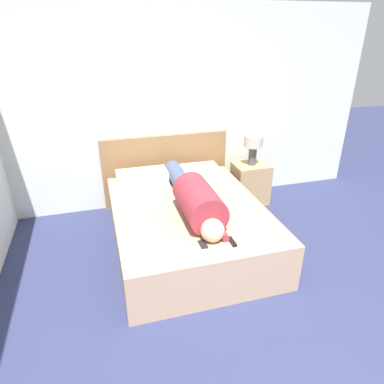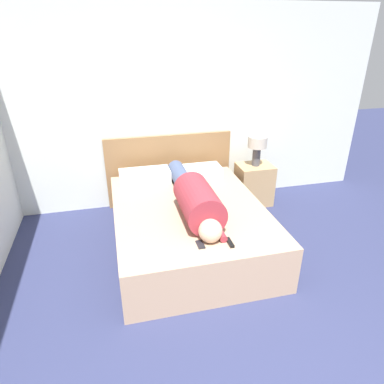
{
  "view_description": "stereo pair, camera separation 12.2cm",
  "coord_description": "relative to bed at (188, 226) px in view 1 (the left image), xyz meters",
  "views": [
    {
      "loc": [
        -1.04,
        -1.08,
        2.29
      ],
      "look_at": [
        -0.16,
        1.98,
        0.76
      ],
      "focal_mm": 32.0,
      "sensor_mm": 36.0,
      "label": 1
    },
    {
      "loc": [
        -0.92,
        -1.11,
        2.29
      ],
      "look_at": [
        -0.16,
        1.98,
        0.76
      ],
      "focal_mm": 32.0,
      "sensor_mm": 36.0,
      "label": 2
    }
  ],
  "objects": [
    {
      "name": "nightstand",
      "position": [
        1.15,
        0.82,
        0.03
      ],
      "size": [
        0.48,
        0.38,
        0.58
      ],
      "color": "tan",
      "rests_on": "ground_plane"
    },
    {
      "name": "tv_remote",
      "position": [
        0.2,
        -0.79,
        0.27
      ],
      "size": [
        0.04,
        0.15,
        0.02
      ],
      "color": "black",
      "rests_on": "bed"
    },
    {
      "name": "cell_phone",
      "position": [
        -0.07,
        -0.75,
        0.26
      ],
      "size": [
        0.06,
        0.13,
        0.01
      ],
      "color": "black",
      "rests_on": "bed"
    },
    {
      "name": "wall_back",
      "position": [
        0.16,
        1.23,
        1.05
      ],
      "size": [
        5.53,
        0.06,
        2.6
      ],
      "color": "silver",
      "rests_on": "ground_plane"
    },
    {
      "name": "pillow_second",
      "position": [
        0.32,
        0.79,
        0.32
      ],
      "size": [
        0.6,
        0.31,
        0.14
      ],
      "color": "white",
      "rests_on": "bed"
    },
    {
      "name": "headboard",
      "position": [
        0.0,
        1.16,
        0.24
      ],
      "size": [
        1.74,
        0.04,
        0.99
      ],
      "color": "olive",
      "rests_on": "ground_plane"
    },
    {
      "name": "table_lamp",
      "position": [
        1.15,
        0.82,
        0.61
      ],
      "size": [
        0.25,
        0.25,
        0.41
      ],
      "color": "#4C4C51",
      "rests_on": "nightstand"
    },
    {
      "name": "person_lying",
      "position": [
        0.04,
        -0.13,
        0.42
      ],
      "size": [
        0.38,
        1.73,
        0.38
      ],
      "color": "#DBB293",
      "rests_on": "bed"
    },
    {
      "name": "bed",
      "position": [
        0.0,
        0.0,
        0.0
      ],
      "size": [
        1.62,
        2.07,
        0.51
      ],
      "color": "tan",
      "rests_on": "ground_plane"
    },
    {
      "name": "pillow_near_headboard",
      "position": [
        -0.39,
        0.79,
        0.33
      ],
      "size": [
        0.63,
        0.31,
        0.15
      ],
      "color": "white",
      "rests_on": "bed"
    }
  ]
}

